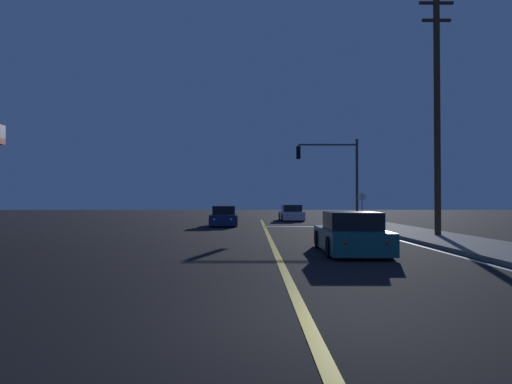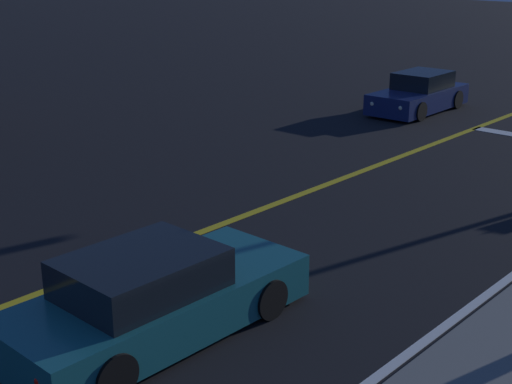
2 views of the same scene
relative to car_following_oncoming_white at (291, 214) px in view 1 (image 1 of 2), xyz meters
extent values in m
plane|color=black|center=(-2.55, -33.92, -0.58)|extent=(160.00, 160.00, 0.00)
cube|color=slate|center=(4.81, -21.03, -0.51)|extent=(3.20, 46.43, 0.15)
cube|color=gold|center=(-2.55, -21.03, -0.58)|extent=(0.20, 43.85, 0.01)
cube|color=white|center=(2.96, -21.03, -0.58)|extent=(0.16, 43.85, 0.01)
cube|color=white|center=(0.33, -9.63, -0.58)|extent=(5.76, 0.50, 0.01)
cube|color=silver|center=(0.00, 0.07, -0.14)|extent=(1.93, 4.57, 0.68)
cube|color=black|center=(0.01, -0.21, 0.46)|extent=(1.61, 2.12, 0.60)
cylinder|color=black|center=(-0.88, 1.44, -0.26)|extent=(0.24, 0.65, 0.64)
cylinder|color=black|center=(0.80, 1.49, -0.26)|extent=(0.24, 0.65, 0.64)
cylinder|color=black|center=(-0.80, -1.36, -0.26)|extent=(0.24, 0.65, 0.64)
cylinder|color=black|center=(0.88, -1.31, -0.26)|extent=(0.24, 0.65, 0.64)
sphere|color=#FFF4CC|center=(-0.62, 2.25, -0.06)|extent=(0.18, 0.18, 0.18)
sphere|color=#FFF4CC|center=(0.49, 2.28, -0.06)|extent=(0.18, 0.18, 0.18)
sphere|color=red|center=(-0.50, -2.16, -0.06)|extent=(0.14, 0.14, 0.14)
sphere|color=red|center=(0.62, -2.13, -0.06)|extent=(0.14, 0.14, 0.14)
cube|color=#195960|center=(-0.10, -24.84, -0.14)|extent=(1.94, 4.73, 0.68)
cube|color=black|center=(-0.10, -25.13, 0.46)|extent=(1.64, 2.19, 0.60)
cylinder|color=black|center=(-0.95, -23.37, -0.26)|extent=(0.23, 0.64, 0.64)
cylinder|color=black|center=(0.80, -23.40, -0.26)|extent=(0.23, 0.64, 0.64)
cylinder|color=black|center=(-0.99, -26.28, -0.26)|extent=(0.23, 0.64, 0.64)
cylinder|color=black|center=(0.75, -26.31, -0.26)|extent=(0.23, 0.64, 0.64)
sphere|color=#FFF4CC|center=(-0.64, -22.55, -0.06)|extent=(0.18, 0.18, 0.18)
sphere|color=#FFF4CC|center=(0.52, -22.57, -0.06)|extent=(0.18, 0.18, 0.18)
sphere|color=red|center=(-0.71, -27.13, -0.06)|extent=(0.14, 0.14, 0.14)
sphere|color=red|center=(0.44, -27.15, -0.06)|extent=(0.14, 0.14, 0.14)
cube|color=navy|center=(-5.23, -8.60, -0.14)|extent=(1.81, 4.30, 0.68)
cube|color=black|center=(-5.24, -8.34, 0.46)|extent=(1.52, 1.99, 0.60)
cylinder|color=black|center=(-4.40, -9.90, -0.26)|extent=(0.23, 0.64, 0.64)
cylinder|color=black|center=(-6.00, -9.94, -0.26)|extent=(0.23, 0.64, 0.64)
cylinder|color=black|center=(-4.46, -7.26, -0.26)|extent=(0.23, 0.64, 0.64)
cylinder|color=black|center=(-6.06, -7.30, -0.26)|extent=(0.23, 0.64, 0.64)
sphere|color=#FFF4CC|center=(-4.66, -10.66, -0.06)|extent=(0.18, 0.18, 0.18)
sphere|color=#FFF4CC|center=(-5.72, -10.68, -0.06)|extent=(0.18, 0.18, 0.18)
sphere|color=red|center=(-4.75, -6.51, -0.06)|extent=(0.14, 0.14, 0.14)
sphere|color=red|center=(-5.81, -6.53, -0.06)|extent=(0.14, 0.14, 0.14)
cylinder|color=#38383D|center=(4.01, -7.33, 2.43)|extent=(0.18, 0.18, 6.02)
cylinder|color=#38383D|center=(1.95, -7.33, 5.04)|extent=(4.11, 0.12, 0.12)
cube|color=black|center=(-0.10, -7.33, 4.49)|extent=(0.28, 0.28, 0.90)
sphere|color=red|center=(-0.10, -7.33, 4.76)|extent=(0.22, 0.22, 0.22)
sphere|color=#4C2D05|center=(-0.10, -7.33, 4.49)|extent=(0.22, 0.22, 0.22)
sphere|color=#0A3814|center=(-0.10, -7.33, 4.22)|extent=(0.22, 0.22, 0.22)
cylinder|color=#42301E|center=(5.11, -18.95, 5.10)|extent=(0.29, 0.29, 11.36)
cube|color=#42301E|center=(5.11, -18.95, 10.18)|extent=(1.57, 0.12, 0.12)
cube|color=#42301E|center=(5.11, -18.95, 9.38)|extent=(1.32, 0.12, 0.12)
cylinder|color=slate|center=(3.71, -10.13, 0.52)|extent=(0.06, 0.06, 2.20)
cube|color=white|center=(3.71, -10.13, 1.37)|extent=(0.56, 0.13, 0.40)
camera|label=1|loc=(-3.31, -40.38, 1.12)|focal=33.22mm
camera|label=2|loc=(7.42, -31.06, 4.83)|focal=51.54mm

